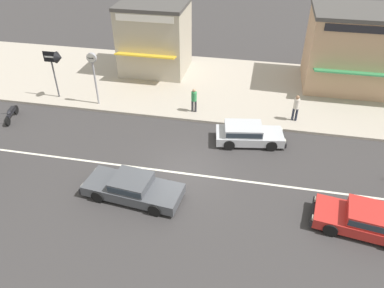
% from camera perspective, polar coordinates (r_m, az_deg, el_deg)
% --- Properties ---
extents(ground_plane, '(160.00, 160.00, 0.00)m').
position_cam_1_polar(ground_plane, '(18.83, -1.12, -4.52)').
color(ground_plane, '#383535').
extents(lane_centre_stripe, '(50.40, 0.14, 0.01)m').
position_cam_1_polar(lane_centre_stripe, '(18.83, -1.12, -4.51)').
color(lane_centre_stripe, silver).
rests_on(lane_centre_stripe, ground).
extents(kerb_strip, '(68.00, 10.00, 0.15)m').
position_cam_1_polar(kerb_strip, '(27.11, 3.43, 8.85)').
color(kerb_strip, '#ADA393').
rests_on(kerb_strip, ground).
extents(hatchback_red_0, '(4.17, 2.28, 1.10)m').
position_cam_1_polar(hatchback_red_0, '(17.31, 25.06, -10.32)').
color(hatchback_red_0, red).
rests_on(hatchback_red_0, ground).
extents(hatchback_silver_2, '(4.00, 2.16, 1.10)m').
position_cam_1_polar(hatchback_silver_2, '(20.95, 8.41, 1.63)').
color(hatchback_silver_2, '#B7BABF').
rests_on(hatchback_silver_2, ground).
extents(sedan_dark_grey_4, '(4.78, 2.23, 1.06)m').
position_cam_1_polar(sedan_dark_grey_4, '(17.46, -9.08, -6.51)').
color(sedan_dark_grey_4, '#47494F').
rests_on(sedan_dark_grey_4, ground).
extents(motorcycle_0, '(0.69, 1.91, 0.80)m').
position_cam_1_polar(motorcycle_0, '(25.44, -25.84, 4.21)').
color(motorcycle_0, black).
rests_on(motorcycle_0, ground).
extents(street_clock, '(0.61, 0.22, 3.45)m').
position_cam_1_polar(street_clock, '(24.25, -14.83, 11.28)').
color(street_clock, '#9E9EA3').
rests_on(street_clock, kerb_strip).
extents(arrow_signboard, '(1.26, 0.74, 3.21)m').
position_cam_1_polar(arrow_signboard, '(25.62, -19.81, 12.01)').
color(arrow_signboard, '#4C4C51').
rests_on(arrow_signboard, kerb_strip).
extents(pedestrian_near_clock, '(0.34, 0.34, 1.57)m').
position_cam_1_polar(pedestrian_near_clock, '(23.24, 0.31, 6.94)').
color(pedestrian_near_clock, '#333338').
rests_on(pedestrian_near_clock, kerb_strip).
extents(pedestrian_by_shop, '(0.34, 0.34, 1.67)m').
position_cam_1_polar(pedestrian_by_shop, '(23.12, 15.59, 5.59)').
color(pedestrian_by_shop, '#232838').
rests_on(pedestrian_by_shop, kerb_strip).
extents(shopfront_corner_warung, '(4.81, 4.93, 5.01)m').
position_cam_1_polar(shopfront_corner_warung, '(28.70, -5.71, 15.85)').
color(shopfront_corner_warung, '#B2A893').
rests_on(shopfront_corner_warung, kerb_strip).
extents(shopfront_mid_block, '(7.11, 5.65, 5.22)m').
position_cam_1_polar(shopfront_mid_block, '(28.42, 24.33, 13.02)').
color(shopfront_mid_block, tan).
rests_on(shopfront_mid_block, kerb_strip).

